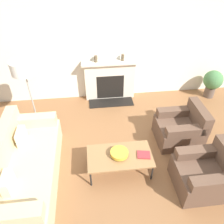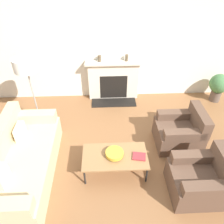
% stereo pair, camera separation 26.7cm
% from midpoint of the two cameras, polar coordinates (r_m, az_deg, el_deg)
% --- Properties ---
extents(ground_plane, '(18.00, 18.00, 0.00)m').
position_cam_midpoint_polar(ground_plane, '(4.23, 2.58, -13.72)').
color(ground_plane, brown).
extents(wall_back, '(18.00, 0.06, 2.90)m').
position_cam_midpoint_polar(wall_back, '(5.41, -1.14, 17.70)').
color(wall_back, silver).
rests_on(wall_back, ground_plane).
extents(fireplace, '(1.39, 0.59, 1.04)m').
position_cam_midpoint_polar(fireplace, '(5.67, -1.91, 8.15)').
color(fireplace, beige).
rests_on(fireplace, ground_plane).
extents(couch, '(0.94, 2.12, 0.87)m').
position_cam_midpoint_polar(couch, '(4.12, -23.71, -13.18)').
color(couch, '#CCB78E').
rests_on(couch, ground_plane).
extents(armchair_near, '(0.88, 0.77, 0.81)m').
position_cam_midpoint_polar(armchair_near, '(3.99, 21.48, -14.89)').
color(armchair_near, brown).
rests_on(armchair_near, ground_plane).
extents(armchair_far, '(0.88, 0.77, 0.81)m').
position_cam_midpoint_polar(armchair_far, '(4.66, 15.99, -4.19)').
color(armchair_far, brown).
rests_on(armchair_far, ground_plane).
extents(coffee_table, '(1.14, 0.63, 0.38)m').
position_cam_midpoint_polar(coffee_table, '(3.90, 0.02, -11.60)').
color(coffee_table, olive).
rests_on(coffee_table, ground_plane).
extents(bowl, '(0.31, 0.31, 0.09)m').
position_cam_midpoint_polar(bowl, '(3.84, -0.10, -10.74)').
color(bowl, gold).
rests_on(bowl, coffee_table).
extents(book, '(0.25, 0.21, 0.02)m').
position_cam_midpoint_polar(book, '(3.89, 6.31, -11.10)').
color(book, '#9E2D33').
rests_on(book, coffee_table).
extents(floor_lamp, '(0.48, 0.48, 1.62)m').
position_cam_midpoint_polar(floor_lamp, '(4.53, -23.52, 9.61)').
color(floor_lamp, gray).
rests_on(floor_lamp, ground_plane).
extents(mantel_vase_left, '(0.09, 0.09, 0.15)m').
position_cam_midpoint_polar(mantel_vase_left, '(5.39, -5.72, 13.62)').
color(mantel_vase_left, brown).
rests_on(mantel_vase_left, fireplace).
extents(mantel_vase_center_left, '(0.08, 0.08, 0.16)m').
position_cam_midpoint_polar(mantel_vase_center_left, '(5.44, 1.40, 14.04)').
color(mantel_vase_center_left, brown).
rests_on(mantel_vase_center_left, fireplace).
extents(potted_plant, '(0.49, 0.49, 0.75)m').
position_cam_midpoint_polar(potted_plant, '(6.25, 23.70, 7.27)').
color(potted_plant, brown).
rests_on(potted_plant, ground_plane).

